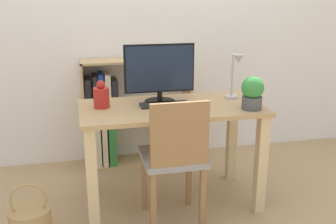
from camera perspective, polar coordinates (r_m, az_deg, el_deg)
The scene contains 11 objects.
ground_plane at distance 3.01m, azimuth 0.44°, elevation -12.79°, with size 10.00×10.00×0.00m, color tan.
wall_back at distance 3.57m, azimuth -3.18°, elevation 13.74°, with size 8.00×0.05×2.60m.
desk at distance 2.77m, azimuth 0.46°, elevation -2.07°, with size 1.25×0.65×0.74m.
monitor at distance 2.76m, azimuth -1.23°, elevation 5.86°, with size 0.50×0.22×0.42m.
keyboard at distance 2.72m, azimuth -0.51°, elevation 1.09°, with size 0.34×0.13×0.02m.
vase at distance 2.70m, azimuth -9.65°, elevation 2.27°, with size 0.11×0.11×0.19m.
desk_lamp at distance 2.87m, azimuth 9.76°, elevation 5.69°, with size 0.10×0.19×0.34m.
potted_plant at distance 2.67m, azimuth 12.15°, elevation 2.79°, with size 0.15×0.15×0.22m.
chair at distance 2.53m, azimuth 0.97°, elevation -6.39°, with size 0.40×0.40×0.88m.
bookshelf at distance 3.50m, azimuth -7.56°, elevation -0.61°, with size 0.95×0.28×0.95m.
basket at distance 2.67m, azimuth -19.30°, elevation -15.01°, with size 0.26×0.26×0.39m.
Camera 1 is at (-0.61, -2.55, 1.47)m, focal length 42.00 mm.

